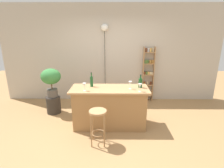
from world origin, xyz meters
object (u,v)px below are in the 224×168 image
object	(u,v)px
potted_plant	(51,79)
pendant_globe_light	(105,29)
spice_shelf	(148,73)
bottle_wine_red	(140,83)
wine_glass_center	(84,85)
bar_stool	(98,120)
bottle_soda_blue	(92,81)
wine_glass_right	(140,86)
wine_glass_left	(130,83)
plant_stool	(54,105)

from	to	relation	value
potted_plant	pendant_globe_light	xyz separation A→B (m)	(1.30, 0.91, 1.20)
spice_shelf	pendant_globe_light	world-z (taller)	pendant_globe_light
potted_plant	bottle_wine_red	xyz separation A→B (m)	(2.13, -0.58, 0.08)
wine_glass_center	pendant_globe_light	size ratio (longest dim) A/B	0.07
bar_stool	potted_plant	distance (m)	1.87
bottle_soda_blue	bottle_wine_red	distance (m)	1.06
bottle_wine_red	wine_glass_right	world-z (taller)	bottle_wine_red
wine_glass_left	plant_stool	bearing A→B (deg)	160.79
spice_shelf	wine_glass_left	size ratio (longest dim) A/B	9.93
potted_plant	bottle_soda_blue	size ratio (longest dim) A/B	2.28
bar_stool	potted_plant	xyz separation A→B (m)	(-1.27, 1.31, 0.41)
potted_plant	spice_shelf	bearing A→B (deg)	18.94
plant_stool	wine_glass_center	xyz separation A→B (m)	(0.96, -0.80, 0.78)
bottle_wine_red	wine_glass_right	distance (m)	0.26
wine_glass_right	wine_glass_left	bearing A→B (deg)	135.69
spice_shelf	bottle_soda_blue	distance (m)	2.06
plant_stool	bottle_wine_red	world-z (taller)	bottle_wine_red
bottle_wine_red	wine_glass_left	world-z (taller)	bottle_wine_red
potted_plant	pendant_globe_light	bearing A→B (deg)	35.11
bar_stool	wine_glass_left	world-z (taller)	wine_glass_left
spice_shelf	bar_stool	bearing A→B (deg)	-120.79
potted_plant	wine_glass_left	xyz separation A→B (m)	(1.90, -0.66, 0.08)
plant_stool	bottle_wine_red	xyz separation A→B (m)	(2.13, -0.58, 0.77)
bar_stool	spice_shelf	world-z (taller)	spice_shelf
spice_shelf	bottle_wine_red	bearing A→B (deg)	-107.13
plant_stool	wine_glass_center	bearing A→B (deg)	-39.73
spice_shelf	bottle_wine_red	size ratio (longest dim) A/B	5.67
bottle_soda_blue	bar_stool	bearing A→B (deg)	-76.03
bottle_wine_red	plant_stool	bearing A→B (deg)	164.83
bar_stool	wine_glass_center	bearing A→B (deg)	121.22
potted_plant	wine_glass_right	size ratio (longest dim) A/B	4.46
bottle_wine_red	wine_glass_center	distance (m)	1.19
plant_stool	wine_glass_right	xyz separation A→B (m)	(2.08, -0.84, 0.78)
bottle_soda_blue	wine_glass_center	bearing A→B (deg)	-111.47
bar_stool	plant_stool	xyz separation A→B (m)	(-1.27, 1.31, -0.28)
bar_stool	pendant_globe_light	xyz separation A→B (m)	(0.03, 2.22, 1.61)
spice_shelf	potted_plant	size ratio (longest dim) A/B	2.23
wine_glass_right	bottle_wine_red	bearing A→B (deg)	79.92
wine_glass_right	pendant_globe_light	distance (m)	2.22
bar_stool	wine_glass_center	distance (m)	0.78
spice_shelf	bottle_wine_red	xyz separation A→B (m)	(-0.45, -1.46, 0.12)
spice_shelf	wine_glass_right	bearing A→B (deg)	-106.09
wine_glass_right	pendant_globe_light	xyz separation A→B (m)	(-0.78, 1.75, 1.11)
bar_stool	pendant_globe_light	world-z (taller)	pendant_globe_light
bar_stool	bottle_soda_blue	world-z (taller)	bottle_soda_blue
bottle_soda_blue	wine_glass_left	world-z (taller)	bottle_soda_blue
spice_shelf	pendant_globe_light	distance (m)	1.78
plant_stool	potted_plant	size ratio (longest dim) A/B	0.60
wine_glass_left	bar_stool	bearing A→B (deg)	-134.34
plant_stool	wine_glass_right	bearing A→B (deg)	-21.92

